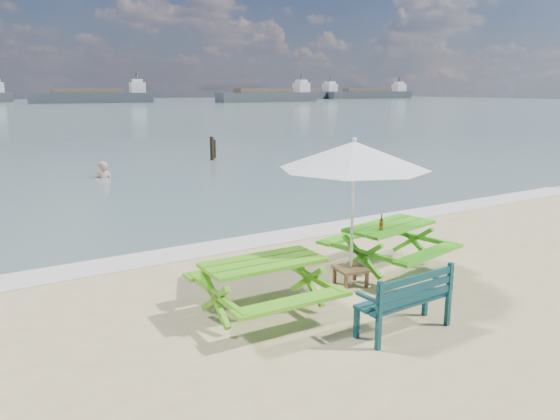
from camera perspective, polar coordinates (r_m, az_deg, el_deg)
foam_strip at (r=11.12m, az=-3.15°, el=-3.30°), size 22.00×0.90×0.01m
picnic_table_left at (r=7.52m, az=-1.74°, el=-8.24°), size 1.69×1.87×0.78m
picnic_table_right at (r=9.53m, az=11.29°, el=-3.91°), size 2.00×2.15×0.80m
park_bench at (r=7.25m, az=12.75°, el=-10.42°), size 1.35×0.50×0.82m
side_table at (r=8.74m, az=7.38°, el=-6.85°), size 0.53×0.53×0.30m
patio_umbrella at (r=8.30m, az=7.75°, el=5.70°), size 2.64×2.64×2.28m
beer_bottle at (r=9.04m, az=10.54°, el=-1.50°), size 0.07×0.07×0.26m
swimmer at (r=20.14m, az=-17.91°, el=2.36°), size 0.73×0.55×1.79m
mooring_pilings at (r=24.17m, az=-7.02°, el=6.15°), size 0.56×0.76×1.22m
cargo_ships at (r=139.70m, az=-5.82°, el=11.78°), size 137.27×35.88×4.40m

